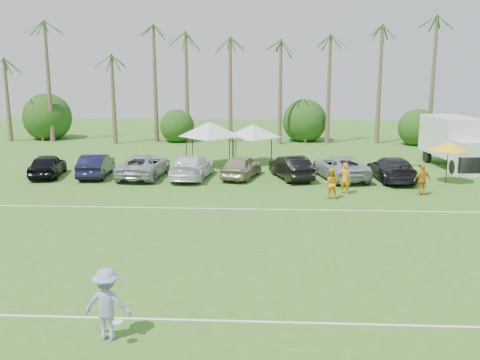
{
  "coord_description": "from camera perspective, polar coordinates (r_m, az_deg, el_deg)",
  "views": [
    {
      "loc": [
        2.59,
        -11.73,
        6.96
      ],
      "look_at": [
        1.24,
        13.44,
        1.6
      ],
      "focal_mm": 40.0,
      "sensor_mm": 36.0,
      "label": 1
    }
  ],
  "objects": [
    {
      "name": "ground",
      "position": [
        13.88,
        -8.53,
        -18.23
      ],
      "size": [
        120.0,
        120.0,
        0.0
      ],
      "primitive_type": "plane",
      "color": "#376A20",
      "rests_on": "ground"
    },
    {
      "name": "field_lines",
      "position": [
        21.08,
        -4.19,
        -7.29
      ],
      "size": [
        80.0,
        12.1,
        0.01
      ],
      "color": "white",
      "rests_on": "ground"
    },
    {
      "name": "palm_tree_0",
      "position": [
        55.48,
        -23.74,
        11.56
      ],
      "size": [
        2.4,
        2.4,
        8.9
      ],
      "color": "brown",
      "rests_on": "ground"
    },
    {
      "name": "palm_tree_1",
      "position": [
        53.47,
        -18.91,
        12.87
      ],
      "size": [
        2.4,
        2.4,
        9.9
      ],
      "color": "brown",
      "rests_on": "ground"
    },
    {
      "name": "palm_tree_2",
      "position": [
        51.87,
        -13.69,
        14.17
      ],
      "size": [
        2.4,
        2.4,
        10.9
      ],
      "color": "brown",
      "rests_on": "ground"
    },
    {
      "name": "palm_tree_3",
      "position": [
        50.94,
        -9.26,
        15.35
      ],
      "size": [
        2.4,
        2.4,
        11.9
      ],
      "color": "brown",
      "rests_on": "ground"
    },
    {
      "name": "palm_tree_4",
      "position": [
        50.17,
        -4.58,
        12.56
      ],
      "size": [
        2.4,
        2.4,
        8.9
      ],
      "color": "brown",
      "rests_on": "ground"
    },
    {
      "name": "palm_tree_5",
      "position": [
        49.82,
        0.1,
        13.61
      ],
      "size": [
        2.4,
        2.4,
        9.9
      ],
      "color": "brown",
      "rests_on": "ground"
    },
    {
      "name": "palm_tree_6",
      "position": [
        49.8,
        4.85,
        14.56
      ],
      "size": [
        2.4,
        2.4,
        10.9
      ],
      "color": "brown",
      "rests_on": "ground"
    },
    {
      "name": "palm_tree_7",
      "position": [
        50.12,
        9.61,
        15.39
      ],
      "size": [
        2.4,
        2.4,
        11.9
      ],
      "color": "brown",
      "rests_on": "ground"
    },
    {
      "name": "palm_tree_8",
      "position": [
        50.81,
        15.25,
        12.18
      ],
      "size": [
        2.4,
        2.4,
        8.9
      ],
      "color": "brown",
      "rests_on": "ground"
    },
    {
      "name": "palm_tree_9",
      "position": [
        52.08,
        20.82,
        12.78
      ],
      "size": [
        2.4,
        2.4,
        9.9
      ],
      "color": "brown",
      "rests_on": "ground"
    },
    {
      "name": "bush_tree_0",
      "position": [
        55.37,
        -20.0,
        5.94
      ],
      "size": [
        4.0,
        4.0,
        4.0
      ],
      "color": "brown",
      "rests_on": "ground"
    },
    {
      "name": "bush_tree_1",
      "position": [
        51.71,
        -6.54,
        6.2
      ],
      "size": [
        4.0,
        4.0,
        4.0
      ],
      "color": "brown",
      "rests_on": "ground"
    },
    {
      "name": "bush_tree_2",
      "position": [
        51.11,
        6.93,
        6.12
      ],
      "size": [
        4.0,
        4.0,
        4.0
      ],
      "color": "brown",
      "rests_on": "ground"
    },
    {
      "name": "bush_tree_3",
      "position": [
        52.73,
        17.89,
        5.81
      ],
      "size": [
        4.0,
        4.0,
        4.0
      ],
      "color": "brown",
      "rests_on": "ground"
    },
    {
      "name": "sideline_player_a",
      "position": [
        30.24,
        11.14,
        0.19
      ],
      "size": [
        0.76,
        0.64,
        1.77
      ],
      "primitive_type": "imported",
      "rotation": [
        0.0,
        0.0,
        2.75
      ],
      "color": "orange",
      "rests_on": "ground"
    },
    {
      "name": "sideline_player_b",
      "position": [
        29.01,
        9.68,
        -0.37
      ],
      "size": [
        0.85,
        0.69,
        1.66
      ],
      "primitive_type": "imported",
      "rotation": [
        0.0,
        0.0,
        3.07
      ],
      "color": "#FFA41C",
      "rests_on": "ground"
    },
    {
      "name": "sideline_player_c",
      "position": [
        30.95,
        18.86,
        -0.01
      ],
      "size": [
        1.09,
        0.7,
        1.72
      ],
      "primitive_type": "imported",
      "rotation": [
        0.0,
        0.0,
        3.44
      ],
      "color": "orange",
      "rests_on": "ground"
    },
    {
      "name": "box_truck",
      "position": [
        40.22,
        22.0,
        3.86
      ],
      "size": [
        3.27,
        7.01,
        3.49
      ],
      "rotation": [
        0.0,
        0.0,
        0.11
      ],
      "color": "silver",
      "rests_on": "ground"
    },
    {
      "name": "canopy_tent_left",
      "position": [
        37.84,
        -3.23,
        6.23
      ],
      "size": [
        4.56,
        4.56,
        3.69
      ],
      "color": "black",
      "rests_on": "ground"
    },
    {
      "name": "canopy_tent_right",
      "position": [
        38.95,
        1.42,
        5.97
      ],
      "size": [
        4.13,
        4.13,
        3.35
      ],
      "color": "black",
      "rests_on": "ground"
    },
    {
      "name": "market_umbrella",
      "position": [
        34.51,
        21.36,
        3.41
      ],
      "size": [
        2.29,
        2.29,
        2.56
      ],
      "color": "black",
      "rests_on": "ground"
    },
    {
      "name": "frisbee_player",
      "position": [
        14.55,
        -13.99,
        -12.73
      ],
      "size": [
        1.28,
        0.9,
        1.92
      ],
      "rotation": [
        0.0,
        0.0,
        3.09
      ],
      "color": "#9092CD",
      "rests_on": "ground"
    },
    {
      "name": "parked_car_0",
      "position": [
        36.55,
        -19.85,
        1.49
      ],
      "size": [
        2.43,
        4.58,
        1.48
      ],
      "primitive_type": "imported",
      "rotation": [
        0.0,
        0.0,
        3.3
      ],
      "color": "black",
      "rests_on": "ground"
    },
    {
      "name": "parked_car_1",
      "position": [
        35.62,
        -15.1,
        1.53
      ],
      "size": [
        1.94,
        4.62,
        1.48
      ],
      "primitive_type": "imported",
      "rotation": [
        0.0,
        0.0,
        3.23
      ],
      "color": "black",
      "rests_on": "ground"
    },
    {
      "name": "parked_car_2",
      "position": [
        34.75,
        -10.21,
        1.51
      ],
      "size": [
        2.78,
        5.47,
        1.48
      ],
      "primitive_type": "imported",
      "rotation": [
        0.0,
        0.0,
        3.08
      ],
      "color": "#9C9FA5",
      "rests_on": "ground"
    },
    {
      "name": "parked_car_3",
      "position": [
        34.0,
        -5.14,
        1.42
      ],
      "size": [
        2.59,
        5.3,
        1.48
      ],
      "primitive_type": "imported",
      "rotation": [
        0.0,
        0.0,
        3.04
      ],
      "color": "white",
      "rests_on": "ground"
    },
    {
      "name": "parked_car_4",
      "position": [
        34.0,
        0.15,
        1.47
      ],
      "size": [
        2.82,
        4.66,
        1.48
      ],
      "primitive_type": "imported",
      "rotation": [
        0.0,
        0.0,
        2.88
      ],
      "color": "tan",
      "rests_on": "ground"
    },
    {
      "name": "parked_car_5",
      "position": [
        33.9,
        5.43,
        1.38
      ],
      "size": [
        2.87,
        4.76,
        1.48
      ],
      "primitive_type": "imported",
      "rotation": [
        0.0,
        0.0,
        3.45
      ],
      "color": "black",
      "rests_on": "ground"
    },
    {
      "name": "parked_car_6",
      "position": [
        34.32,
        10.64,
        1.36
      ],
      "size": [
        3.52,
        5.73,
        1.48
      ],
      "primitive_type": "imported",
      "rotation": [
        0.0,
        0.0,
        3.35
      ],
      "color": "#999FA5",
      "rests_on": "ground"
    },
    {
      "name": "parked_car_7",
      "position": [
        34.53,
        15.87,
        1.17
      ],
      "size": [
        2.55,
        5.28,
        1.48
      ],
      "primitive_type": "imported",
      "rotation": [
        0.0,
        0.0,
        3.24
      ],
      "color": "black",
      "rests_on": "ground"
    }
  ]
}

